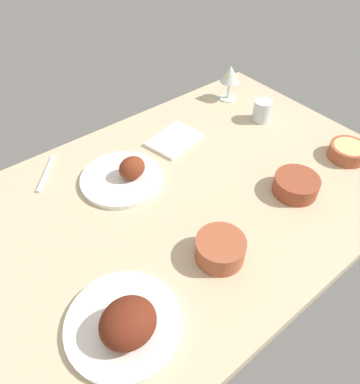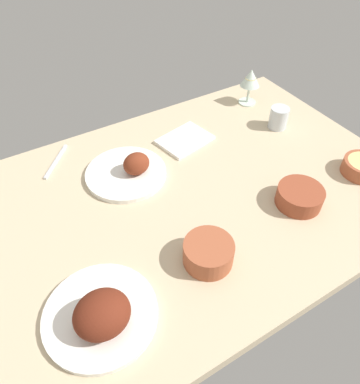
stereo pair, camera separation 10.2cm
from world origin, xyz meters
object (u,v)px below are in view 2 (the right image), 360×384
Objects in this scene: bowl_sauce at (300,196)px; fork_loose at (56,161)px; bowl_soup at (208,252)px; water_tumbler at (279,118)px; plate_near_viewer at (129,171)px; folded_napkin at (185,140)px; wine_glass at (250,80)px; plate_far_side at (101,314)px.

fork_loose is at bearing 135.50° from bowl_sauce.
water_tumbler reaches higher than bowl_soup.
water_tumbler is (20.68, 32.41, 1.01)cm from bowl_sauce.
folded_napkin is (24.27, 6.26, -1.35)cm from plate_near_viewer.
wine_glass reaches higher than bowl_soup.
plate_near_viewer is at bearing 84.73° from fork_loose.
bowl_sauce is 0.76× the size of folded_napkin.
plate_near_viewer is 0.99× the size of plate_far_side.
plate_far_side is (-25.30, -40.74, 1.48)cm from plate_near_viewer.
plate_far_side is at bearing -176.76° from bowl_soup.
plate_near_viewer is at bearing -165.49° from wine_glass.
water_tumbler reaches higher than fork_loose.
wine_glass is (55.55, 54.39, 6.54)cm from bowl_soup.
wine_glass is at bearing 14.55° from folded_napkin.
plate_near_viewer is 2.00× the size of bowl_soup.
fork_loose is at bearing 82.93° from plate_far_side.
plate_near_viewer is 58.00cm from water_tumbler.
plate_far_side is 68.36cm from folded_napkin.
fork_loose is (-77.03, 2.90, -9.53)cm from wine_glass.
bowl_sauce is 77.39cm from fork_loose.
bowl_soup is 1.61× the size of water_tumbler.
plate_near_viewer is 61.50cm from wine_glass.
plate_far_side is 1.93× the size of bowl_sauce.
folded_napkin is at bearing -165.45° from wine_glass.
plate_near_viewer reaches higher than folded_napkin.
fork_loose is at bearing 163.96° from water_tumbler.
fork_loose is (-21.49, 57.29, -2.99)cm from bowl_soup.
fork_loose is (7.31, 58.91, -3.03)cm from plate_far_side.
folded_napkin is at bearing 106.96° from bowl_sauce.
fork_loose is (-18.00, 18.18, -1.55)cm from plate_near_viewer.
bowl_sauce is 1.05× the size of bowl_soup.
fork_loose is (-55.17, 54.22, -2.52)cm from bowl_sauce.
plate_near_viewer is at bearing -165.55° from folded_napkin.
bowl_sauce is at bearing 85.51° from fork_loose.
bowl_soup reaches higher than folded_napkin.
wine_glass reaches higher than plate_far_side.
folded_napkin is at bearing 163.60° from water_tumbler.
bowl_sauce is at bearing 5.21° from bowl_soup.
plate_far_side is 1.50× the size of fork_loose.
bowl_sauce is (62.47, 4.70, -0.50)cm from plate_far_side.
wine_glass is at bearing 33.59° from plate_far_side.
plate_far_side is at bearing -121.84° from plate_near_viewer.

